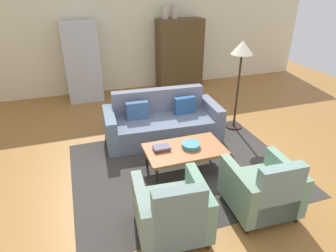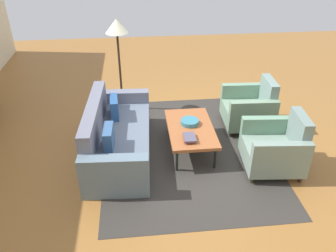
% 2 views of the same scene
% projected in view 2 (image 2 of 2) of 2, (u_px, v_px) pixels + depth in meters
% --- Properties ---
extents(ground_plane, '(11.90, 11.90, 0.00)m').
position_uv_depth(ground_plane, '(193.00, 140.00, 5.69)').
color(ground_plane, '#9C6730').
extents(area_rug, '(3.40, 2.60, 0.01)m').
position_uv_depth(area_rug, '(187.00, 148.00, 5.48)').
color(area_rug, '#36332F').
rests_on(area_rug, ground).
extents(couch, '(2.15, 1.02, 0.86)m').
position_uv_depth(couch, '(114.00, 138.00, 5.23)').
color(couch, slate).
rests_on(couch, ground).
extents(coffee_table, '(1.20, 0.70, 0.41)m').
position_uv_depth(coffee_table, '(191.00, 129.00, 5.29)').
color(coffee_table, black).
rests_on(coffee_table, ground).
extents(armchair_left, '(0.87, 0.87, 0.88)m').
position_uv_depth(armchair_left, '(277.00, 148.00, 4.90)').
color(armchair_left, '#292D15').
rests_on(armchair_left, ground).
extents(armchair_right, '(0.84, 0.84, 0.88)m').
position_uv_depth(armchair_right, '(251.00, 109.00, 5.92)').
color(armchair_right, '#2E291D').
rests_on(armchair_right, ground).
extents(fruit_bowl, '(0.28, 0.28, 0.07)m').
position_uv_depth(fruit_bowl, '(190.00, 122.00, 5.34)').
color(fruit_bowl, teal).
rests_on(fruit_bowl, coffee_table).
extents(book_stack, '(0.25, 0.18, 0.06)m').
position_uv_depth(book_stack, '(190.00, 138.00, 4.96)').
color(book_stack, maroon).
rests_on(book_stack, coffee_table).
extents(floor_lamp, '(0.40, 0.40, 1.72)m').
position_uv_depth(floor_lamp, '(117.00, 35.00, 5.92)').
color(floor_lamp, black).
rests_on(floor_lamp, ground).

